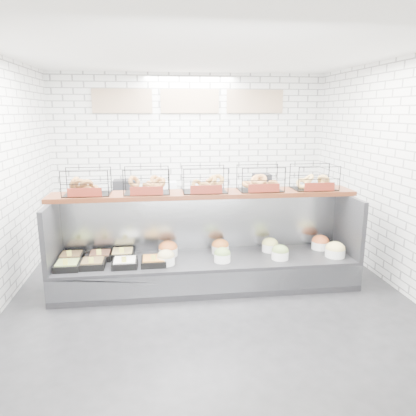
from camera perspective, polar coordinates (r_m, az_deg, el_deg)
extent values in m
plane|color=black|center=(5.37, 0.21, -12.12)|extent=(5.50, 5.50, 0.00)
cube|color=silver|center=(7.62, -2.50, 7.24)|extent=(5.00, 0.02, 3.00)
cube|color=silver|center=(5.79, 25.62, 4.02)|extent=(0.02, 5.50, 3.00)
cube|color=white|center=(4.90, 0.24, 21.48)|extent=(5.00, 5.50, 0.02)
cube|color=tan|center=(7.55, -11.98, 14.52)|extent=(1.05, 0.03, 0.42)
cube|color=tan|center=(7.55, -2.56, 14.78)|extent=(1.05, 0.03, 0.42)
cube|color=tan|center=(7.75, 6.62, 14.67)|extent=(1.05, 0.03, 0.42)
cube|color=black|center=(5.56, -0.20, -8.94)|extent=(4.00, 0.90, 0.40)
cube|color=#93969B|center=(5.15, 0.41, -10.55)|extent=(4.00, 0.03, 0.28)
cube|color=#93969B|center=(5.75, -0.71, -1.85)|extent=(4.00, 0.08, 0.80)
cube|color=black|center=(5.49, -21.12, -3.52)|extent=(0.06, 0.90, 0.80)
cube|color=black|center=(5.92, 19.08, -2.15)|extent=(0.06, 0.90, 0.80)
cube|color=black|center=(5.39, -19.14, -7.71)|extent=(0.30, 0.30, 0.08)
cube|color=#82964C|center=(5.37, -19.17, -7.36)|extent=(0.26, 0.26, 0.04)
cube|color=#F9F456|center=(5.26, -19.44, -7.20)|extent=(0.06, 0.01, 0.08)
cube|color=black|center=(5.68, -18.68, -6.58)|extent=(0.30, 0.30, 0.08)
cube|color=brown|center=(5.67, -18.70, -6.25)|extent=(0.25, 0.25, 0.04)
cube|color=#F9F456|center=(5.55, -18.95, -6.07)|extent=(0.06, 0.01, 0.08)
cube|color=black|center=(5.35, -15.89, -7.60)|extent=(0.30, 0.30, 0.08)
cube|color=brown|center=(5.34, -15.91, -7.25)|extent=(0.26, 0.26, 0.04)
cube|color=#F9F456|center=(5.22, -16.12, -7.09)|extent=(0.06, 0.01, 0.08)
cube|color=black|center=(5.61, -14.91, -6.55)|extent=(0.29, 0.29, 0.08)
cube|color=brown|center=(5.60, -14.94, -6.21)|extent=(0.25, 0.25, 0.04)
cube|color=#F9F456|center=(5.49, -15.11, -6.03)|extent=(0.06, 0.01, 0.08)
cube|color=black|center=(5.29, -11.61, -7.62)|extent=(0.31, 0.31, 0.08)
cube|color=white|center=(5.27, -11.63, -7.27)|extent=(0.27, 0.27, 0.04)
cube|color=#F9F456|center=(5.15, -11.74, -7.12)|extent=(0.06, 0.01, 0.08)
cube|color=black|center=(5.62, -11.92, -6.35)|extent=(0.30, 0.30, 0.08)
cube|color=#D7BE6E|center=(5.61, -11.94, -6.02)|extent=(0.26, 0.26, 0.04)
cube|color=#F9F456|center=(5.49, -12.05, -5.84)|extent=(0.06, 0.01, 0.08)
cube|color=black|center=(5.28, -7.64, -7.48)|extent=(0.32, 0.32, 0.08)
cube|color=orange|center=(5.27, -7.65, -7.12)|extent=(0.27, 0.27, 0.04)
cube|color=#F9F456|center=(5.15, -7.68, -6.97)|extent=(0.06, 0.01, 0.08)
cylinder|color=white|center=(5.27, -5.92, -7.31)|extent=(0.23, 0.23, 0.11)
ellipsoid|color=tan|center=(5.25, -5.93, -6.70)|extent=(0.22, 0.22, 0.16)
cylinder|color=white|center=(5.58, -5.62, -6.12)|extent=(0.26, 0.26, 0.11)
ellipsoid|color=#C6612A|center=(5.56, -5.63, -5.54)|extent=(0.25, 0.25, 0.18)
cylinder|color=white|center=(5.33, 2.01, -6.98)|extent=(0.22, 0.22, 0.11)
ellipsoid|color=olive|center=(5.31, 2.02, -6.37)|extent=(0.21, 0.21, 0.15)
cylinder|color=white|center=(5.65, 1.74, -5.80)|extent=(0.24, 0.24, 0.11)
ellipsoid|color=#CD6C2B|center=(5.63, 1.74, -5.22)|extent=(0.24, 0.24, 0.17)
cylinder|color=white|center=(5.51, 10.09, -6.52)|extent=(0.23, 0.23, 0.11)
ellipsoid|color=olive|center=(5.49, 10.11, -5.93)|extent=(0.22, 0.22, 0.16)
cylinder|color=white|center=(5.79, 8.69, -5.49)|extent=(0.22, 0.22, 0.11)
ellipsoid|color=#CAC667|center=(5.77, 8.72, -4.93)|extent=(0.22, 0.22, 0.15)
cylinder|color=white|center=(5.77, 17.43, -6.01)|extent=(0.27, 0.27, 0.11)
ellipsoid|color=#E6D075|center=(5.75, 17.47, -5.44)|extent=(0.26, 0.26, 0.18)
cylinder|color=white|center=(6.03, 15.50, -5.04)|extent=(0.25, 0.25, 0.11)
ellipsoid|color=#CE5E2B|center=(6.01, 15.53, -4.50)|extent=(0.24, 0.24, 0.17)
cube|color=#401B0D|center=(5.47, -0.49, 1.98)|extent=(4.10, 0.50, 0.06)
cube|color=black|center=(5.47, -16.69, 3.55)|extent=(0.60, 0.38, 0.34)
cube|color=maroon|center=(5.29, -16.96, 2.12)|extent=(0.42, 0.02, 0.11)
cube|color=black|center=(5.40, -8.62, 3.84)|extent=(0.60, 0.38, 0.34)
cube|color=maroon|center=(5.22, -8.63, 2.40)|extent=(0.42, 0.02, 0.11)
cube|color=black|center=(5.43, -0.50, 4.05)|extent=(0.60, 0.38, 0.34)
cube|color=maroon|center=(5.25, -0.23, 2.62)|extent=(0.42, 0.02, 0.11)
cube|color=black|center=(5.58, 7.37, 4.18)|extent=(0.60, 0.38, 0.34)
cube|color=maroon|center=(5.40, 7.88, 2.79)|extent=(0.42, 0.02, 0.11)
cube|color=black|center=(5.82, 14.72, 4.23)|extent=(0.60, 0.38, 0.34)
cube|color=maroon|center=(5.65, 15.42, 2.90)|extent=(0.42, 0.02, 0.11)
cube|color=#93969B|center=(7.50, -2.21, -1.02)|extent=(4.00, 0.60, 0.90)
cube|color=black|center=(7.35, -11.59, 2.97)|extent=(0.40, 0.30, 0.24)
cube|color=silver|center=(7.40, -5.81, 3.01)|extent=(0.35, 0.28, 0.18)
cylinder|color=#C53138|center=(7.34, 0.01, 3.16)|extent=(0.09, 0.09, 0.22)
cube|color=black|center=(7.58, 7.56, 3.67)|extent=(0.30, 0.30, 0.30)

